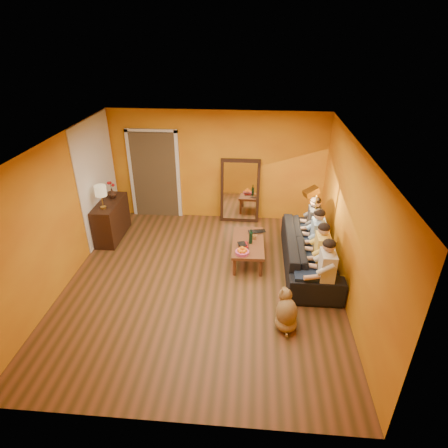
# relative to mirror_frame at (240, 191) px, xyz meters

# --- Properties ---
(room_shell) EXTENTS (5.00, 5.50, 2.60)m
(room_shell) POSITION_rel_mirror_frame_xyz_m (-0.55, -2.26, 0.54)
(room_shell) COLOR brown
(room_shell) RESTS_ON ground
(white_accent) EXTENTS (0.02, 1.90, 2.58)m
(white_accent) POSITION_rel_mirror_frame_xyz_m (-3.04, -0.88, 0.54)
(white_accent) COLOR white
(white_accent) RESTS_ON wall_left
(doorway_recess) EXTENTS (1.06, 0.30, 2.10)m
(doorway_recess) POSITION_rel_mirror_frame_xyz_m (-2.05, 0.20, 0.29)
(doorway_recess) COLOR #3F2D19
(doorway_recess) RESTS_ON floor
(door_jamb_left) EXTENTS (0.08, 0.06, 2.20)m
(door_jamb_left) POSITION_rel_mirror_frame_xyz_m (-2.62, 0.08, 0.29)
(door_jamb_left) COLOR white
(door_jamb_left) RESTS_ON wall_back
(door_jamb_right) EXTENTS (0.08, 0.06, 2.20)m
(door_jamb_right) POSITION_rel_mirror_frame_xyz_m (-1.48, 0.08, 0.29)
(door_jamb_right) COLOR white
(door_jamb_right) RESTS_ON wall_back
(door_header) EXTENTS (1.22, 0.06, 0.08)m
(door_header) POSITION_rel_mirror_frame_xyz_m (-2.05, 0.08, 1.36)
(door_header) COLOR white
(door_header) RESTS_ON wall_back
(mirror_frame) EXTENTS (0.92, 0.27, 1.51)m
(mirror_frame) POSITION_rel_mirror_frame_xyz_m (0.00, 0.00, 0.00)
(mirror_frame) COLOR black
(mirror_frame) RESTS_ON floor
(mirror_glass) EXTENTS (0.78, 0.21, 1.35)m
(mirror_glass) POSITION_rel_mirror_frame_xyz_m (0.00, -0.04, 0.00)
(mirror_glass) COLOR white
(mirror_glass) RESTS_ON mirror_frame
(sideboard) EXTENTS (0.44, 1.18, 0.85)m
(sideboard) POSITION_rel_mirror_frame_xyz_m (-2.79, -1.08, -0.34)
(sideboard) COLOR black
(sideboard) RESTS_ON floor
(table_lamp) EXTENTS (0.24, 0.24, 0.51)m
(table_lamp) POSITION_rel_mirror_frame_xyz_m (-2.79, -1.38, 0.34)
(table_lamp) COLOR beige
(table_lamp) RESTS_ON sideboard
(sofa) EXTENTS (2.43, 0.95, 0.71)m
(sofa) POSITION_rel_mirror_frame_xyz_m (1.45, -1.93, -0.41)
(sofa) COLOR black
(sofa) RESTS_ON floor
(coffee_table) EXTENTS (0.65, 1.23, 0.42)m
(coffee_table) POSITION_rel_mirror_frame_xyz_m (0.25, -1.76, -0.55)
(coffee_table) COLOR brown
(coffee_table) RESTS_ON floor
(floor_lamp) EXTENTS (0.37, 0.34, 1.44)m
(floor_lamp) POSITION_rel_mirror_frame_xyz_m (1.55, -1.39, -0.04)
(floor_lamp) COLOR gold
(floor_lamp) RESTS_ON floor
(dog) EXTENTS (0.45, 0.61, 0.65)m
(dog) POSITION_rel_mirror_frame_xyz_m (0.91, -3.60, -0.44)
(dog) COLOR olive
(dog) RESTS_ON floor
(person_far_left) EXTENTS (0.70, 0.44, 1.22)m
(person_far_left) POSITION_rel_mirror_frame_xyz_m (1.58, -2.93, -0.15)
(person_far_left) COLOR beige
(person_far_left) RESTS_ON sofa
(person_mid_left) EXTENTS (0.70, 0.44, 1.22)m
(person_mid_left) POSITION_rel_mirror_frame_xyz_m (1.58, -2.38, -0.15)
(person_mid_left) COLOR #E1BC4B
(person_mid_left) RESTS_ON sofa
(person_mid_right) EXTENTS (0.70, 0.44, 1.22)m
(person_mid_right) POSITION_rel_mirror_frame_xyz_m (1.58, -1.83, -0.15)
(person_mid_right) COLOR #83A5CB
(person_mid_right) RESTS_ON sofa
(person_far_right) EXTENTS (0.70, 0.44, 1.22)m
(person_far_right) POSITION_rel_mirror_frame_xyz_m (1.58, -1.28, -0.15)
(person_far_right) COLOR #333338
(person_far_right) RESTS_ON sofa
(fruit_bowl) EXTENTS (0.26, 0.26, 0.16)m
(fruit_bowl) POSITION_rel_mirror_frame_xyz_m (0.15, -2.21, -0.26)
(fruit_bowl) COLOR #DB4D84
(fruit_bowl) RESTS_ON coffee_table
(wine_bottle) EXTENTS (0.07, 0.07, 0.31)m
(wine_bottle) POSITION_rel_mirror_frame_xyz_m (0.30, -1.81, -0.18)
(wine_bottle) COLOR black
(wine_bottle) RESTS_ON coffee_table
(tumbler) EXTENTS (0.11, 0.11, 0.08)m
(tumbler) POSITION_rel_mirror_frame_xyz_m (0.37, -1.64, -0.30)
(tumbler) COLOR #B27F3F
(tumbler) RESTS_ON coffee_table
(laptop) EXTENTS (0.40, 0.30, 0.03)m
(laptop) POSITION_rel_mirror_frame_xyz_m (0.43, -1.41, -0.33)
(laptop) COLOR black
(laptop) RESTS_ON coffee_table
(book_lower) EXTENTS (0.21, 0.27, 0.02)m
(book_lower) POSITION_rel_mirror_frame_xyz_m (0.07, -1.96, -0.33)
(book_lower) COLOR black
(book_lower) RESTS_ON coffee_table
(book_mid) EXTENTS (0.20, 0.25, 0.02)m
(book_mid) POSITION_rel_mirror_frame_xyz_m (0.08, -1.95, -0.31)
(book_mid) COLOR #A81315
(book_mid) RESTS_ON book_lower
(book_upper) EXTENTS (0.21, 0.24, 0.02)m
(book_upper) POSITION_rel_mirror_frame_xyz_m (0.07, -1.97, -0.29)
(book_upper) COLOR black
(book_upper) RESTS_ON book_mid
(vase) EXTENTS (0.20, 0.20, 0.21)m
(vase) POSITION_rel_mirror_frame_xyz_m (-2.79, -0.83, 0.19)
(vase) COLOR black
(vase) RESTS_ON sideboard
(flowers) EXTENTS (0.17, 0.17, 0.39)m
(flowers) POSITION_rel_mirror_frame_xyz_m (-2.79, -0.83, 0.41)
(flowers) COLOR #A81315
(flowers) RESTS_ON vase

